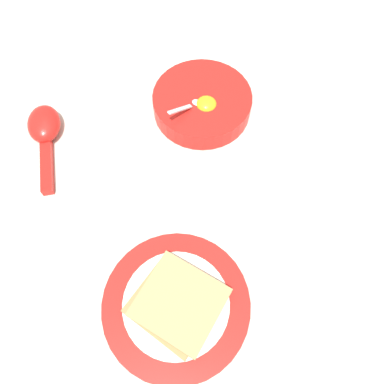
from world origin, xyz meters
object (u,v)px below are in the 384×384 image
object	(u,v)px
egg_bowl	(204,104)
toast_plate	(176,305)
soup_spoon	(44,130)
toast_sandwich	(177,303)

from	to	relation	value
egg_bowl	toast_plate	world-z (taller)	egg_bowl
toast_plate	egg_bowl	bearing A→B (deg)	-63.92
egg_bowl	soup_spoon	distance (m)	0.29
egg_bowl	toast_plate	distance (m)	0.36
toast_sandwich	soup_spoon	distance (m)	0.39
egg_bowl	soup_spoon	size ratio (longest dim) A/B	1.18
toast_plate	toast_sandwich	world-z (taller)	toast_sandwich
egg_bowl	toast_plate	xyz separation A→B (m)	(-0.16, 0.32, -0.01)
soup_spoon	toast_plate	bearing A→B (deg)	161.95
soup_spoon	toast_sandwich	bearing A→B (deg)	162.01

